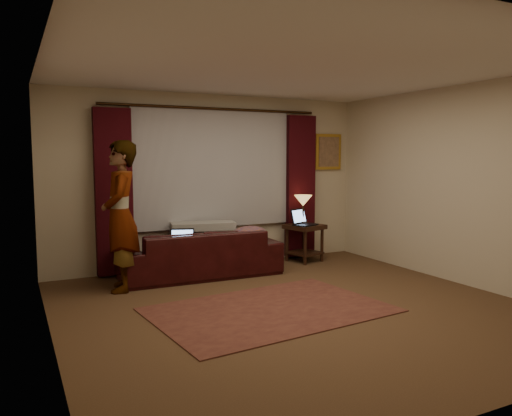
% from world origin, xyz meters
% --- Properties ---
extents(floor, '(5.00, 5.00, 0.01)m').
position_xyz_m(floor, '(0.00, 0.00, -0.01)').
color(floor, '#513722').
rests_on(floor, ground).
extents(ceiling, '(5.00, 5.00, 0.02)m').
position_xyz_m(ceiling, '(0.00, 0.00, 2.60)').
color(ceiling, silver).
rests_on(ceiling, ground).
extents(wall_back, '(5.00, 0.02, 2.60)m').
position_xyz_m(wall_back, '(0.00, 2.50, 1.30)').
color(wall_back, beige).
rests_on(wall_back, ground).
extents(wall_front, '(5.00, 0.02, 2.60)m').
position_xyz_m(wall_front, '(0.00, -2.50, 1.30)').
color(wall_front, beige).
rests_on(wall_front, ground).
extents(wall_left, '(0.02, 5.00, 2.60)m').
position_xyz_m(wall_left, '(-2.50, 0.00, 1.30)').
color(wall_left, beige).
rests_on(wall_left, ground).
extents(wall_right, '(0.02, 5.00, 2.60)m').
position_xyz_m(wall_right, '(2.50, 0.00, 1.30)').
color(wall_right, beige).
rests_on(wall_right, ground).
extents(sheer_curtain, '(2.50, 0.05, 1.80)m').
position_xyz_m(sheer_curtain, '(0.00, 2.44, 1.50)').
color(sheer_curtain, '#A8A7B0').
rests_on(sheer_curtain, wall_back).
extents(drape_left, '(0.50, 0.14, 2.30)m').
position_xyz_m(drape_left, '(-1.50, 2.39, 1.18)').
color(drape_left, black).
rests_on(drape_left, floor).
extents(drape_right, '(0.50, 0.14, 2.30)m').
position_xyz_m(drape_right, '(1.50, 2.39, 1.18)').
color(drape_right, black).
rests_on(drape_right, floor).
extents(curtain_rod, '(0.04, 0.04, 3.40)m').
position_xyz_m(curtain_rod, '(0.00, 2.39, 2.38)').
color(curtain_rod, black).
rests_on(curtain_rod, wall_back).
extents(picture_frame, '(0.50, 0.04, 0.60)m').
position_xyz_m(picture_frame, '(2.10, 2.47, 1.75)').
color(picture_frame, gold).
rests_on(picture_frame, wall_back).
extents(sofa, '(2.25, 1.01, 0.90)m').
position_xyz_m(sofa, '(-0.43, 1.90, 0.45)').
color(sofa, black).
rests_on(sofa, floor).
extents(throw_blanket, '(0.98, 0.54, 0.11)m').
position_xyz_m(throw_blanket, '(-0.28, 2.18, 0.91)').
color(throw_blanket, '#9B9994').
rests_on(throw_blanket, sofa).
extents(clothing_pile, '(0.63, 0.55, 0.22)m').
position_xyz_m(clothing_pile, '(0.26, 1.74, 0.56)').
color(clothing_pile, brown).
rests_on(clothing_pile, sofa).
extents(laptop_sofa, '(0.42, 0.44, 0.24)m').
position_xyz_m(laptop_sofa, '(-0.74, 1.75, 0.57)').
color(laptop_sofa, black).
rests_on(laptop_sofa, sofa).
extents(area_rug, '(2.67, 1.92, 0.01)m').
position_xyz_m(area_rug, '(-0.30, 0.06, 0.01)').
color(area_rug, brown).
rests_on(area_rug, floor).
extents(end_table, '(0.63, 0.63, 0.59)m').
position_xyz_m(end_table, '(1.40, 2.08, 0.30)').
color(end_table, black).
rests_on(end_table, floor).
extents(tiffany_lamp, '(0.33, 0.33, 0.46)m').
position_xyz_m(tiffany_lamp, '(1.41, 2.15, 0.83)').
color(tiffany_lamp, olive).
rests_on(tiffany_lamp, end_table).
extents(laptop_table, '(0.48, 0.50, 0.26)m').
position_xyz_m(laptop_table, '(1.36, 1.99, 0.72)').
color(laptop_table, black).
rests_on(laptop_table, end_table).
extents(person, '(0.66, 0.66, 1.87)m').
position_xyz_m(person, '(-1.57, 1.62, 0.94)').
color(person, '#9B9994').
rests_on(person, floor).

